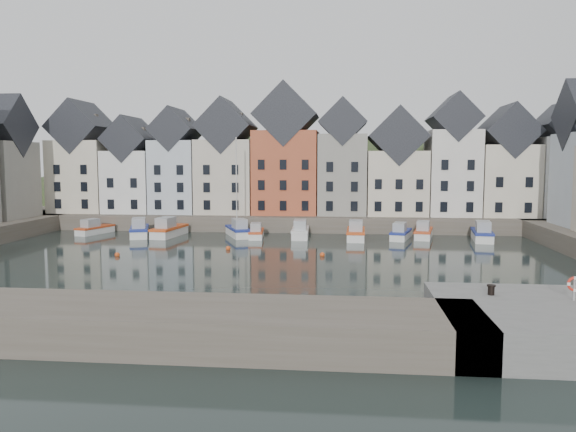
# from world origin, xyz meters

# --- Properties ---
(ground) EXTENTS (260.00, 260.00, 0.00)m
(ground) POSITION_xyz_m (0.00, 0.00, 0.00)
(ground) COLOR black
(ground) RESTS_ON ground
(far_quay) EXTENTS (90.00, 16.00, 2.00)m
(far_quay) POSITION_xyz_m (0.00, 30.00, 1.00)
(far_quay) COLOR #534C40
(far_quay) RESTS_ON ground
(near_wall) EXTENTS (50.00, 6.00, 2.00)m
(near_wall) POSITION_xyz_m (-10.00, -22.00, 1.00)
(near_wall) COLOR #534C40
(near_wall) RESTS_ON ground
(hillside) EXTENTS (153.60, 70.40, 64.00)m
(hillside) POSITION_xyz_m (0.02, 56.00, -17.96)
(hillside) COLOR #213219
(hillside) RESTS_ON ground
(far_terrace) EXTENTS (72.37, 8.16, 17.78)m
(far_terrace) POSITION_xyz_m (3.21, 28.00, 8.88)
(far_terrace) COLOR beige
(far_terrace) RESTS_ON far_quay
(mooring_buoys) EXTENTS (20.50, 5.50, 0.50)m
(mooring_buoys) POSITION_xyz_m (-4.00, 5.33, 0.15)
(mooring_buoys) COLOR #CD4818
(mooring_buoys) RESTS_ON ground
(boat_a) EXTENTS (3.27, 5.94, 2.18)m
(boat_a) POSITION_xyz_m (-23.56, 18.66, 0.65)
(boat_a) COLOR silver
(boat_a) RESTS_ON ground
(boat_b) EXTENTS (4.15, 7.10, 2.60)m
(boat_b) POSITION_xyz_m (-17.01, 17.02, 0.78)
(boat_b) COLOR silver
(boat_b) RESTS_ON ground
(boat_c) EXTENTS (2.98, 7.22, 2.69)m
(boat_c) POSITION_xyz_m (-13.39, 17.37, 0.80)
(boat_c) COLOR silver
(boat_c) RESTS_ON ground
(boat_d) EXTENTS (4.37, 6.75, 12.39)m
(boat_d) POSITION_xyz_m (-4.86, 18.22, 0.80)
(boat_d) COLOR silver
(boat_d) RESTS_ON ground
(boat_e) EXTENTS (2.17, 5.46, 2.04)m
(boat_e) POSITION_xyz_m (-2.47, 17.27, 0.61)
(boat_e) COLOR silver
(boat_e) RESTS_ON ground
(boat_f) EXTENTS (2.23, 6.47, 2.46)m
(boat_f) POSITION_xyz_m (2.82, 18.01, 0.73)
(boat_f) COLOR silver
(boat_f) RESTS_ON ground
(boat_g) EXTENTS (2.28, 6.77, 2.58)m
(boat_g) POSITION_xyz_m (9.50, 17.10, 0.77)
(boat_g) COLOR silver
(boat_g) RESTS_ON ground
(boat_h) EXTENTS (3.23, 6.14, 2.25)m
(boat_h) POSITION_xyz_m (14.81, 17.92, 0.67)
(boat_h) COLOR silver
(boat_h) RESTS_ON ground
(boat_i) EXTENTS (3.06, 6.39, 2.36)m
(boat_i) POSITION_xyz_m (17.63, 19.06, 0.70)
(boat_i) COLOR silver
(boat_i) RESTS_ON ground
(boat_j) EXTENTS (3.00, 6.98, 2.60)m
(boat_j) POSITION_xyz_m (24.20, 17.68, 0.77)
(boat_j) COLOR silver
(boat_j) RESTS_ON ground
(mooring_bollard) EXTENTS (0.48, 0.48, 0.56)m
(mooring_bollard) POSITION_xyz_m (16.23, -17.96, 2.31)
(mooring_bollard) COLOR black
(mooring_bollard) RESTS_ON near_quay
(life_ring_post) EXTENTS (0.80, 0.17, 1.30)m
(life_ring_post) POSITION_xyz_m (20.27, -18.84, 2.86)
(life_ring_post) COLOR gray
(life_ring_post) RESTS_ON near_quay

